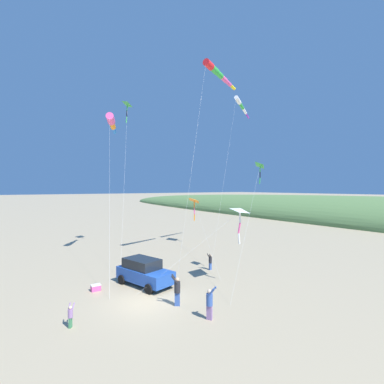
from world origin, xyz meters
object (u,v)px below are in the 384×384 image
Objects in this scene: parked_car at (144,272)px; kite_windsock_magenta_far_left at (112,122)px; person_adult_flyer at (210,302)px; person_child_grey_jacket at (70,315)px; person_bystander_far at (210,261)px; cooler_box at (96,288)px; kite_windsock_red_high_left at (241,105)px; kite_delta_rainbow_low_near at (195,201)px; kite_delta_purple_drifting at (260,166)px; kite_windsock_small_distant at (217,73)px; kite_delta_striped_overhead at (128,105)px; kite_delta_teal_far_right at (240,211)px; person_child_green_jacket at (177,289)px.

parked_car is 0.33× the size of kite_windsock_magenta_far_left.
person_adult_flyer is 0.13× the size of kite_windsock_magenta_far_left.
person_child_grey_jacket is 0.85× the size of person_bystander_far.
cooler_box is 0.04× the size of kite_windsock_red_high_left.
kite_delta_purple_drifting reaches higher than kite_delta_rainbow_low_near.
person_adult_flyer is at bearing 22.17° from kite_delta_purple_drifting.
kite_windsock_small_distant reaches higher than person_adult_flyer.
person_adult_flyer is (-0.56, 6.81, 0.01)m from parked_car.
kite_delta_striped_overhead reaches higher than kite_delta_purple_drifting.
kite_windsock_magenta_far_left is at bearing -115.86° from cooler_box.
kite_delta_teal_far_right is 0.46× the size of kite_windsock_red_high_left.
kite_delta_striped_overhead is at bearing -98.52° from person_adult_flyer.
kite_windsock_red_high_left is at bearing -157.12° from person_child_grey_jacket.
kite_delta_rainbow_low_near is (-17.15, -13.69, 4.64)m from person_child_grey_jacket.
kite_delta_rainbow_low_near is at bearing -128.32° from person_child_green_jacket.
person_adult_flyer is at bearing 152.40° from person_child_grey_jacket.
kite_delta_rainbow_low_near is at bearing -141.40° from person_child_grey_jacket.
kite_windsock_small_distant is (-7.94, -5.90, 16.36)m from person_child_green_jacket.
kite_windsock_small_distant reaches higher than kite_windsock_red_high_left.
kite_windsock_red_high_left is at bearing -161.36° from parked_car.
parked_car is 3.89× the size of person_child_grey_jacket.
kite_windsock_red_high_left reaches higher than person_bystander_far.
person_adult_flyer is at bearing 116.06° from cooler_box.
parked_car reaches higher than cooler_box.
kite_windsock_magenta_far_left is 0.83× the size of kite_windsock_red_high_left.
kite_delta_striped_overhead reaches higher than person_adult_flyer.
kite_delta_striped_overhead is (-3.16, -15.35, 14.96)m from person_child_green_jacket.
kite_delta_teal_far_right is at bearing 151.37° from cooler_box.
kite_windsock_magenta_far_left reaches higher than person_child_green_jacket.
person_bystander_far is 12.09m from kite_delta_rainbow_low_near.
person_bystander_far is at bearing -143.02° from person_child_green_jacket.
person_child_green_jacket is 0.13× the size of kite_delta_rainbow_low_near.
person_bystander_far is 0.16× the size of kite_delta_purple_drifting.
kite_delta_purple_drifting reaches higher than person_child_green_jacket.
parked_car is 3.35m from cooler_box.
person_adult_flyer is 0.20× the size of kite_delta_purple_drifting.
person_bystander_far is (-9.34, 0.57, 0.55)m from cooler_box.
person_child_green_jacket is 22.60m from kite_windsock_red_high_left.
kite_windsock_magenta_far_left is (2.59, 2.33, -2.68)m from kite_delta_striped_overhead.
kite_delta_teal_far_right is (-4.90, 12.61, -8.00)m from kite_windsock_magenta_far_left.
kite_windsock_small_distant reaches higher than kite_windsock_magenta_far_left.
kite_windsock_magenta_far_left is at bearing 41.95° from kite_delta_striped_overhead.
kite_delta_purple_drifting is at bearing 85.87° from kite_windsock_small_distant.
person_adult_flyer is 20.62m from kite_delta_rainbow_low_near.
person_child_grey_jacket is 18.68m from kite_windsock_magenta_far_left.
kite_windsock_small_distant reaches higher than cooler_box.
kite_windsock_red_high_left is 12.42m from kite_delta_rainbow_low_near.
person_child_grey_jacket is at bearing 60.57° from cooler_box.
person_child_grey_jacket is (6.20, -3.24, -0.31)m from person_adult_flyer.
kite_windsock_small_distant is (-7.45, -8.36, 16.41)m from person_adult_flyer.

